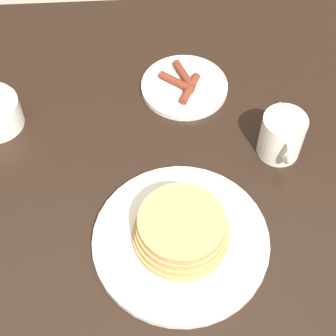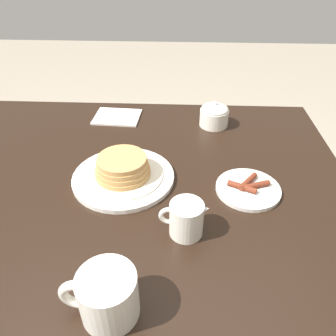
# 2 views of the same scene
# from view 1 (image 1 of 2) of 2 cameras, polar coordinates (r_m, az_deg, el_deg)

# --- Properties ---
(dining_table) EXTENTS (1.24, 0.97, 0.74)m
(dining_table) POSITION_cam_1_polar(r_m,az_deg,el_deg) (0.83, 5.30, -15.16)
(dining_table) COLOR black
(dining_table) RESTS_ON ground_plane
(pancake_plate) EXTENTS (0.25, 0.25, 0.06)m
(pancake_plate) POSITION_cam_1_polar(r_m,az_deg,el_deg) (0.72, 1.45, -7.42)
(pancake_plate) COLOR white
(pancake_plate) RESTS_ON dining_table
(side_plate_bacon) EXTENTS (0.15, 0.15, 0.02)m
(side_plate_bacon) POSITION_cam_1_polar(r_m,az_deg,el_deg) (0.92, 1.81, 9.08)
(side_plate_bacon) COLOR silver
(side_plate_bacon) RESTS_ON dining_table
(creamer_pitcher) EXTENTS (0.10, 0.07, 0.08)m
(creamer_pitcher) POSITION_cam_1_polar(r_m,az_deg,el_deg) (0.82, 12.50, 3.64)
(creamer_pitcher) COLOR silver
(creamer_pitcher) RESTS_ON dining_table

